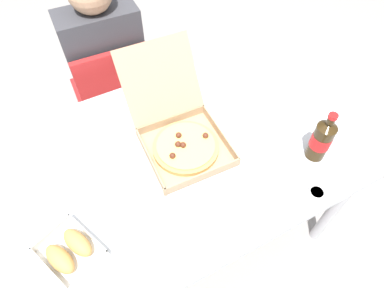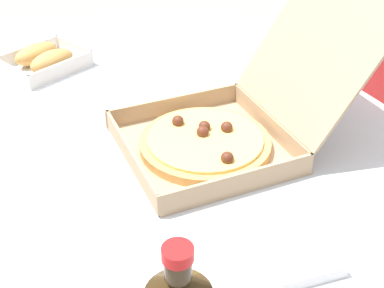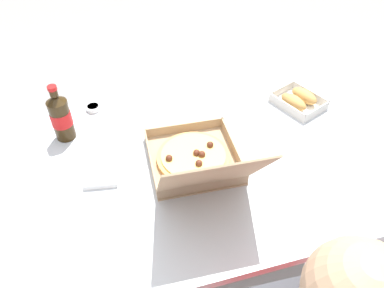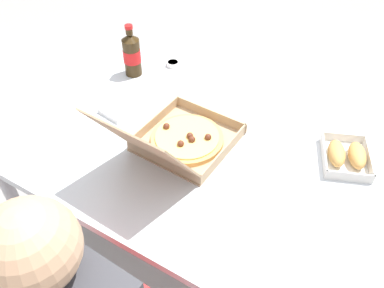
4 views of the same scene
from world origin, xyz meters
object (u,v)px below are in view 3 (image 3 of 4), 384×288
object	(u,v)px
paper_menu	(40,267)
pizza_box_open	(196,160)
dipping_sauce_cup	(93,108)
bread_side_box	(299,100)
napkin_pile	(101,175)
cola_bottle	(61,117)

from	to	relation	value
paper_menu	pizza_box_open	bearing A→B (deg)	-130.16
pizza_box_open	dipping_sauce_cup	world-z (taller)	pizza_box_open
bread_side_box	napkin_pile	xyz separation A→B (m)	(0.82, 0.18, -0.02)
paper_menu	dipping_sauce_cup	bearing A→B (deg)	-81.88
cola_bottle	napkin_pile	bearing A→B (deg)	113.72
pizza_box_open	napkin_pile	size ratio (longest dim) A/B	4.39
cola_bottle	paper_menu	size ratio (longest dim) A/B	1.07
bread_side_box	cola_bottle	xyz separation A→B (m)	(0.92, -0.06, 0.07)
paper_menu	dipping_sauce_cup	distance (m)	0.69
pizza_box_open	cola_bottle	bearing A→B (deg)	-34.68
cola_bottle	napkin_pile	xyz separation A→B (m)	(-0.11, 0.24, -0.08)
pizza_box_open	napkin_pile	bearing A→B (deg)	-9.03
bread_side_box	dipping_sauce_cup	bearing A→B (deg)	-13.48
bread_side_box	cola_bottle	bearing A→B (deg)	-3.57
napkin_pile	dipping_sauce_cup	bearing A→B (deg)	-90.79
cola_bottle	bread_side_box	bearing A→B (deg)	176.43
pizza_box_open	paper_menu	xyz separation A→B (m)	(0.51, 0.24, -0.04)
cola_bottle	paper_menu	world-z (taller)	cola_bottle
cola_bottle	paper_menu	distance (m)	0.54
paper_menu	napkin_pile	world-z (taller)	napkin_pile
cola_bottle	napkin_pile	size ratio (longest dim) A/B	2.04
napkin_pile	dipping_sauce_cup	world-z (taller)	same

